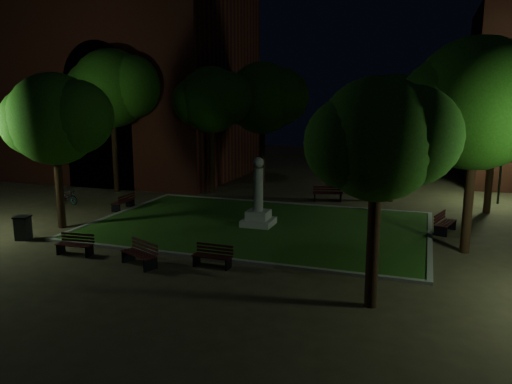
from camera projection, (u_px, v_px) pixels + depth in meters
ground at (243, 238)px, 21.46m from camera, size 80.00×80.00×0.00m
lawn at (258, 226)px, 23.31m from camera, size 15.00×10.00×0.08m
lawn_kerb at (258, 226)px, 23.31m from camera, size 15.40×10.40×0.12m
monument at (258, 207)px, 23.14m from camera, size 1.40×1.40×3.20m
building_main at (111, 78)px, 37.93m from camera, size 20.00×12.00×15.00m
tree_west at (56, 119)px, 22.25m from camera, size 5.07×4.14×7.07m
tree_north_wl at (212, 100)px, 30.37m from camera, size 4.97×4.05×7.82m
tree_north_er at (396, 113)px, 27.97m from camera, size 5.30×4.33×7.25m
tree_ne at (499, 99)px, 25.00m from camera, size 5.89×4.81×8.27m
tree_east at (480, 104)px, 18.38m from camera, size 6.06×4.95×8.20m
tree_se at (381, 140)px, 13.55m from camera, size 4.21×3.44×6.57m
tree_nw at (113, 88)px, 30.75m from camera, size 5.94×4.85×8.91m
tree_far_north at (264, 98)px, 31.84m from camera, size 5.60×4.57×8.17m
lamppost_nw at (146, 138)px, 34.66m from camera, size 1.18×0.28×4.49m
lamppost_ne at (503, 150)px, 27.76m from camera, size 1.18×0.28×4.39m
bench_near_left at (140, 254)px, 17.92m from camera, size 1.68×1.17×0.88m
bench_near_right at (213, 257)px, 17.81m from camera, size 1.45×0.54×0.79m
bench_west_near at (76, 245)px, 19.19m from camera, size 1.47×0.61×0.79m
bench_left_side at (124, 202)px, 26.77m from camera, size 0.55×1.55×0.85m
bench_right_side at (444, 223)px, 22.26m from camera, size 1.02×1.72×0.89m
bench_far_side at (328, 194)px, 28.89m from camera, size 1.80×0.99×0.94m
trash_bin at (23, 228)px, 21.13m from camera, size 0.73×0.73×1.03m
bicycle at (68, 197)px, 28.20m from camera, size 1.57×0.77×0.79m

